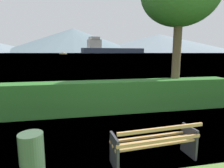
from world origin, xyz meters
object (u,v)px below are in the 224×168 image
park_bench (155,143)px  fishing_boat_near (63,53)px  trash_bin (32,156)px  cargo_ship_large (110,49)px

park_bench → fishing_boat_near: bearing=93.4°
park_bench → trash_bin: bearing=-179.7°
park_bench → cargo_ship_large: (54.23, 292.35, 6.25)m
park_bench → cargo_ship_large: 297.40m
park_bench → trash_bin: size_ratio=2.19×
cargo_ship_large → park_bench: bearing=-100.5°
trash_bin → park_bench: bearing=0.3°
cargo_ship_large → trash_bin: bearing=-101.0°
park_bench → cargo_ship_large: cargo_ship_large is taller
trash_bin → cargo_ship_large: size_ratio=0.01×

